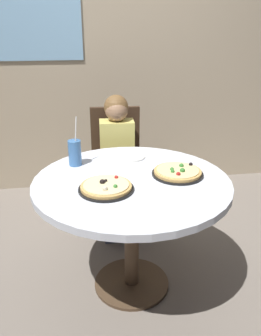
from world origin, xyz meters
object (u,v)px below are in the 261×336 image
chair_wooden (116,160)px  soda_cup (75,153)px  dining_table (132,196)px  pizza_cheese (178,172)px  plate_small (132,157)px  pizza_veggie (106,187)px  diner_child (118,174)px

chair_wooden → soda_cup: soda_cup is taller
dining_table → chair_wooden: bearing=89.7°
pizza_cheese → plate_small: (-0.22, 0.32, -0.01)m
dining_table → soda_cup: bearing=139.6°
pizza_veggie → pizza_cheese: same height
dining_table → pizza_veggie: size_ratio=3.78×
soda_cup → plate_small: size_ratio=1.71×
chair_wooden → pizza_veggie: 1.03m
chair_wooden → pizza_cheese: size_ratio=3.15×
chair_wooden → pizza_cheese: (0.27, -0.85, 0.24)m
soda_cup → plate_small: soda_cup is taller
diner_child → pizza_cheese: size_ratio=3.59×
chair_wooden → soda_cup: (-0.32, -0.60, 0.30)m
chair_wooden → soda_cup: size_ratio=3.09×
dining_table → soda_cup: size_ratio=3.67×
dining_table → pizza_cheese: bearing=4.9°
dining_table → plate_small: bearing=81.6°
pizza_veggie → soda_cup: bearing=112.8°
plate_small → soda_cup: bearing=-168.3°
dining_table → plate_small: (0.05, 0.34, 0.11)m
dining_table → diner_child: 0.71m
chair_wooden → pizza_cheese: bearing=-72.3°
dining_table → plate_small: 0.37m
diner_child → soda_cup: (-0.31, -0.42, 0.35)m
pizza_veggie → plate_small: bearing=65.7°
dining_table → pizza_cheese: size_ratio=3.74×
dining_table → chair_wooden: size_ratio=1.19×
diner_child → pizza_veggie: diner_child is taller
dining_table → pizza_veggie: (-0.16, -0.11, 0.12)m
pizza_cheese → soda_cup: size_ratio=0.98×
chair_wooden → plate_small: size_ratio=5.28×
dining_table → chair_wooden: (0.00, 0.87, -0.11)m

